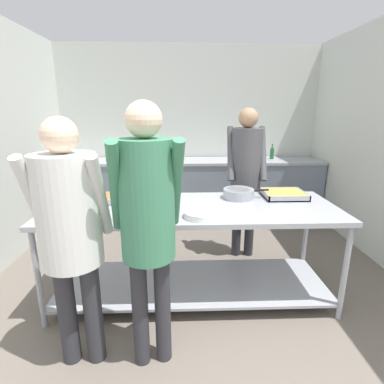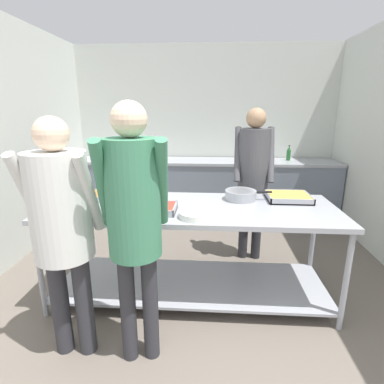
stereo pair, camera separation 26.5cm
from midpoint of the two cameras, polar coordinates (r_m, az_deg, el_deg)
The scene contains 12 objects.
wall_rear at distance 5.00m, azimuth -2.08°, elevation 11.50°, with size 4.23×0.06×2.65m.
back_counter at distance 4.77m, azimuth -1.96°, elevation 0.73°, with size 4.07×0.65×0.91m.
serving_counter at distance 2.68m, azimuth -2.78°, elevation -8.44°, with size 2.49×0.87×0.87m.
serving_tray_vegetables at distance 2.88m, azimuth -20.13°, elevation -1.28°, with size 0.43×0.27×0.05m.
serving_tray_roast at distance 2.46m, azimuth -11.35°, elevation -3.42°, with size 0.49×0.28×0.05m.
plate_stack at distance 2.32m, azimuth -1.53°, elevation -4.32°, with size 0.27×0.27×0.05m.
sauce_pan at distance 2.81m, azimuth 6.25°, elevation -0.28°, with size 0.42×0.28×0.09m.
serving_tray_greens at distance 2.93m, azimuth 14.66°, elevation -0.50°, with size 0.38×0.33×0.05m.
guest_serving_left at distance 2.02m, azimuth -25.83°, elevation -5.42°, with size 0.47×0.37×1.64m.
guest_serving_right at distance 1.84m, azimuth -12.61°, elevation -3.90°, with size 0.47×0.39×1.73m.
cook_behind_counter at distance 3.34m, azimuth 8.02°, elevation 4.63°, with size 0.44×0.34×1.69m.
water_bottle at distance 4.90m, azimuth 13.51°, elevation 7.36°, with size 0.06×0.06×0.23m.
Camera 1 is at (-0.14, -0.96, 1.68)m, focal length 28.00 mm.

